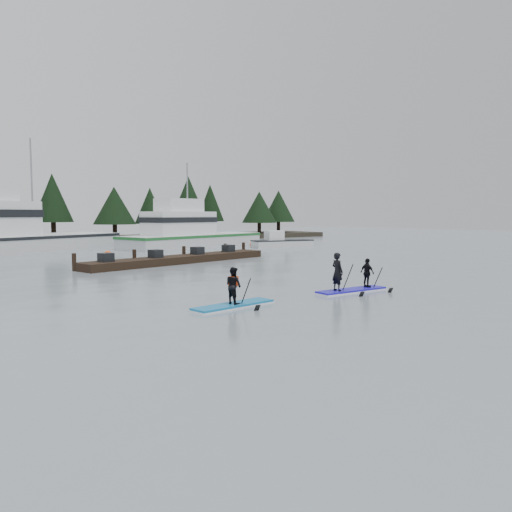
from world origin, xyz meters
TOP-DOWN VIEW (x-y plane):
  - ground at (0.00, 0.00)m, footprint 160.00×160.00m
  - far_shore at (0.00, 42.00)m, footprint 70.00×8.00m
  - treeline at (0.00, 42.00)m, footprint 60.00×4.00m
  - fishing_boat_medium at (8.76, 28.93)m, footprint 15.97×8.40m
  - skiff at (15.67, 23.27)m, footprint 6.13×2.89m
  - floating_dock at (0.58, 15.19)m, footprint 14.10×5.04m
  - buoy_c at (14.66, 26.82)m, footprint 0.53×0.53m
  - buoy_b at (-1.48, 23.02)m, footprint 0.53×0.53m
  - paddleboard_solo at (-5.16, 0.19)m, footprint 3.24×1.23m
  - paddleboard_duo at (0.57, 0.17)m, footprint 3.30×1.13m

SIDE VIEW (x-z plane):
  - ground at x=0.00m, z-range 0.00..0.00m
  - treeline at x=0.00m, z-range -4.00..4.00m
  - buoy_c at x=14.66m, z-range -0.26..0.26m
  - buoy_b at x=-1.48m, z-range -0.27..0.27m
  - floating_dock at x=0.58m, z-range 0.00..0.47m
  - far_shore at x=0.00m, z-range 0.00..0.60m
  - skiff at x=15.67m, z-range 0.00..0.69m
  - paddleboard_solo at x=-5.16m, z-range -0.46..1.37m
  - paddleboard_duo at x=0.57m, z-range -0.51..1.61m
  - fishing_boat_medium at x=8.76m, z-range -3.86..5.16m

